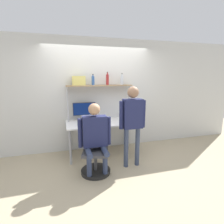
{
  "coord_description": "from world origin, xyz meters",
  "views": [
    {
      "loc": [
        -0.83,
        -3.4,
        1.81
      ],
      "look_at": [
        0.07,
        -0.18,
        1.13
      ],
      "focal_mm": 28.0,
      "sensor_mm": 36.0,
      "label": 1
    }
  ],
  "objects_px": {
    "person_standing": "(132,117)",
    "bottle_red": "(107,79)",
    "monitor": "(84,110)",
    "laptop": "(89,122)",
    "office_chair": "(96,158)",
    "person_seated": "(95,133)",
    "cell_phone": "(101,124)",
    "bottle_blue": "(93,80)",
    "storage_box": "(79,81)",
    "bottle_clear": "(122,80)"
  },
  "relations": [
    {
      "from": "cell_phone",
      "to": "bottle_blue",
      "type": "bearing_deg",
      "value": 100.82
    },
    {
      "from": "laptop",
      "to": "person_standing",
      "type": "bearing_deg",
      "value": -34.65
    },
    {
      "from": "cell_phone",
      "to": "laptop",
      "type": "bearing_deg",
      "value": 173.33
    },
    {
      "from": "person_seated",
      "to": "bottle_red",
      "type": "xyz_separation_m",
      "value": [
        0.5,
        1.04,
        0.95
      ]
    },
    {
      "from": "laptop",
      "to": "bottle_red",
      "type": "xyz_separation_m",
      "value": [
        0.53,
        0.42,
        0.9
      ]
    },
    {
      "from": "person_seated",
      "to": "person_standing",
      "type": "distance_m",
      "value": 0.8
    },
    {
      "from": "monitor",
      "to": "office_chair",
      "type": "height_order",
      "value": "monitor"
    },
    {
      "from": "laptop",
      "to": "person_standing",
      "type": "xyz_separation_m",
      "value": [
        0.79,
        -0.54,
        0.19
      ]
    },
    {
      "from": "cell_phone",
      "to": "office_chair",
      "type": "bearing_deg",
      "value": -113.35
    },
    {
      "from": "bottle_clear",
      "to": "cell_phone",
      "type": "bearing_deg",
      "value": -143.57
    },
    {
      "from": "storage_box",
      "to": "cell_phone",
      "type": "bearing_deg",
      "value": -47.72
    },
    {
      "from": "bottle_blue",
      "to": "storage_box",
      "type": "xyz_separation_m",
      "value": [
        -0.33,
        0.0,
        -0.0
      ]
    },
    {
      "from": "laptop",
      "to": "office_chair",
      "type": "distance_m",
      "value": 0.81
    },
    {
      "from": "office_chair",
      "to": "storage_box",
      "type": "height_order",
      "value": "storage_box"
    },
    {
      "from": "cell_phone",
      "to": "person_seated",
      "type": "xyz_separation_m",
      "value": [
        -0.24,
        -0.58,
        0.01
      ]
    },
    {
      "from": "person_standing",
      "to": "bottle_blue",
      "type": "xyz_separation_m",
      "value": [
        -0.6,
        0.97,
        0.68
      ]
    },
    {
      "from": "laptop",
      "to": "office_chair",
      "type": "height_order",
      "value": "laptop"
    },
    {
      "from": "monitor",
      "to": "laptop",
      "type": "relative_size",
      "value": 1.79
    },
    {
      "from": "monitor",
      "to": "office_chair",
      "type": "xyz_separation_m",
      "value": [
        0.07,
        -1.01,
        -0.75
      ]
    },
    {
      "from": "monitor",
      "to": "bottle_clear",
      "type": "bearing_deg",
      "value": -1.1
    },
    {
      "from": "office_chair",
      "to": "storage_box",
      "type": "bearing_deg",
      "value": 100.28
    },
    {
      "from": "bottle_blue",
      "to": "person_standing",
      "type": "bearing_deg",
      "value": -58.19
    },
    {
      "from": "laptop",
      "to": "bottle_red",
      "type": "bearing_deg",
      "value": 38.57
    },
    {
      "from": "person_seated",
      "to": "bottle_blue",
      "type": "relative_size",
      "value": 5.39
    },
    {
      "from": "bottle_blue",
      "to": "storage_box",
      "type": "distance_m",
      "value": 0.33
    },
    {
      "from": "bottle_red",
      "to": "bottle_clear",
      "type": "distance_m",
      "value": 0.36
    },
    {
      "from": "office_chair",
      "to": "person_standing",
      "type": "relative_size",
      "value": 0.55
    },
    {
      "from": "cell_phone",
      "to": "person_seated",
      "type": "height_order",
      "value": "person_seated"
    },
    {
      "from": "bottle_red",
      "to": "bottle_blue",
      "type": "bearing_deg",
      "value": -180.0
    },
    {
      "from": "monitor",
      "to": "person_standing",
      "type": "distance_m",
      "value": 1.28
    },
    {
      "from": "cell_phone",
      "to": "bottle_red",
      "type": "distance_m",
      "value": 1.09
    },
    {
      "from": "office_chair",
      "to": "person_seated",
      "type": "xyz_separation_m",
      "value": [
        -0.01,
        -0.04,
        0.51
      ]
    },
    {
      "from": "monitor",
      "to": "bottle_red",
      "type": "height_order",
      "value": "bottle_red"
    },
    {
      "from": "bottle_clear",
      "to": "bottle_blue",
      "type": "xyz_separation_m",
      "value": [
        -0.7,
        0.0,
        -0.01
      ]
    },
    {
      "from": "person_seated",
      "to": "bottle_red",
      "type": "relative_size",
      "value": 4.49
    },
    {
      "from": "monitor",
      "to": "bottle_red",
      "type": "xyz_separation_m",
      "value": [
        0.56,
        -0.02,
        0.71
      ]
    },
    {
      "from": "person_seated",
      "to": "storage_box",
      "type": "bearing_deg",
      "value": 99.26
    },
    {
      "from": "laptop",
      "to": "person_standing",
      "type": "distance_m",
      "value": 0.98
    },
    {
      "from": "office_chair",
      "to": "bottle_blue",
      "type": "distance_m",
      "value": 1.76
    },
    {
      "from": "laptop",
      "to": "bottle_red",
      "type": "distance_m",
      "value": 1.13
    },
    {
      "from": "office_chair",
      "to": "person_seated",
      "type": "bearing_deg",
      "value": -104.65
    },
    {
      "from": "laptop",
      "to": "cell_phone",
      "type": "xyz_separation_m",
      "value": [
        0.27,
        -0.03,
        -0.06
      ]
    },
    {
      "from": "person_seated",
      "to": "storage_box",
      "type": "relative_size",
      "value": 4.68
    },
    {
      "from": "cell_phone",
      "to": "bottle_clear",
      "type": "bearing_deg",
      "value": 36.43
    },
    {
      "from": "laptop",
      "to": "person_standing",
      "type": "height_order",
      "value": "person_standing"
    },
    {
      "from": "cell_phone",
      "to": "person_seated",
      "type": "distance_m",
      "value": 0.63
    },
    {
      "from": "laptop",
      "to": "cell_phone",
      "type": "distance_m",
      "value": 0.28
    },
    {
      "from": "person_standing",
      "to": "bottle_clear",
      "type": "bearing_deg",
      "value": 83.87
    },
    {
      "from": "bottle_red",
      "to": "monitor",
      "type": "bearing_deg",
      "value": 178.19
    },
    {
      "from": "person_standing",
      "to": "bottle_red",
      "type": "relative_size",
      "value": 5.44
    }
  ]
}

